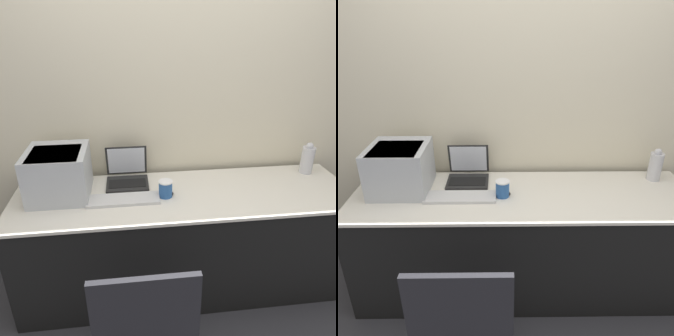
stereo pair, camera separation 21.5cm
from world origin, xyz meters
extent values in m
plane|color=#333338|center=(0.00, 0.00, 0.00)|extent=(14.00, 14.00, 0.00)
cube|color=beige|center=(0.00, 0.75, 1.30)|extent=(8.00, 0.05, 2.60)
cube|color=black|center=(0.00, 0.33, 0.38)|extent=(2.29, 0.67, 0.76)
cube|color=silver|center=(0.00, 0.33, 0.77)|extent=(2.31, 0.69, 0.02)
cube|color=#B2B7BC|center=(-0.83, 0.42, 0.94)|extent=(0.38, 0.39, 0.32)
cube|color=black|center=(-0.83, 0.38, 1.07)|extent=(0.31, 0.30, 0.06)
cube|color=black|center=(-0.39, 0.50, 0.79)|extent=(0.29, 0.23, 0.02)
cube|color=black|center=(-0.39, 0.49, 0.80)|extent=(0.26, 0.13, 0.00)
cube|color=black|center=(-0.39, 0.64, 0.91)|extent=(0.29, 0.05, 0.23)
cube|color=silver|center=(-0.39, 0.63, 0.91)|extent=(0.26, 0.04, 0.20)
cube|color=silver|center=(-0.42, 0.28, 0.79)|extent=(0.47, 0.15, 0.02)
cylinder|color=#285699|center=(-0.14, 0.31, 0.83)|extent=(0.09, 0.09, 0.11)
cylinder|color=white|center=(-0.14, 0.31, 0.89)|extent=(0.09, 0.09, 0.01)
ellipsoid|color=black|center=(-0.12, 0.31, 0.80)|extent=(0.06, 0.04, 0.04)
cylinder|color=silver|center=(0.96, 0.54, 0.88)|extent=(0.09, 0.09, 0.20)
sphere|color=silver|center=(0.96, 0.54, 0.99)|extent=(0.05, 0.05, 0.05)
cube|color=black|center=(-0.33, -0.39, 0.46)|extent=(0.46, 0.42, 0.04)
cube|color=black|center=(-0.33, -0.58, 0.71)|extent=(0.46, 0.03, 0.45)
cylinder|color=silver|center=(-0.54, -0.20, 0.22)|extent=(0.02, 0.02, 0.44)
cylinder|color=silver|center=(-0.11, -0.20, 0.22)|extent=(0.02, 0.02, 0.44)
camera|label=1|loc=(-0.36, -1.57, 1.88)|focal=35.00mm
camera|label=2|loc=(-0.14, -1.58, 1.88)|focal=35.00mm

